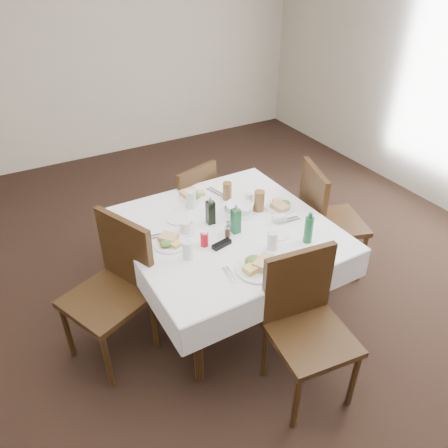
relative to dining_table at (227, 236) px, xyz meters
name	(u,v)px	position (x,y,z in m)	size (l,w,h in m)	color
ground_plane	(215,321)	(-0.17, -0.11, -0.69)	(7.00, 7.00, 0.00)	black
room_shell	(211,107)	(-0.17, -0.11, 1.02)	(6.04, 7.04, 2.80)	#C0B3A3
dining_table	(227,236)	(0.00, 0.00, 0.00)	(1.45, 1.45, 0.76)	black
chair_north	(190,203)	(0.09, 0.83, -0.18)	(0.53, 0.53, 0.90)	black
chair_south	(305,317)	(0.08, -0.84, -0.12)	(0.52, 0.52, 0.99)	black
chair_east	(324,215)	(0.93, 0.01, -0.11)	(0.60, 0.60, 1.01)	black
chair_west	(116,282)	(-0.84, 0.02, -0.10)	(0.64, 0.64, 1.03)	black
meal_north	(193,195)	(-0.02, 0.51, 0.10)	(0.24, 0.24, 0.05)	white
meal_south	(259,266)	(-0.05, -0.50, 0.10)	(0.30, 0.30, 0.07)	white
meal_east	(280,206)	(0.50, 0.04, 0.09)	(0.24, 0.24, 0.05)	white
meal_west	(169,242)	(-0.44, 0.01, 0.09)	(0.23, 0.23, 0.05)	white
side_plate_a	(178,219)	(-0.27, 0.26, 0.08)	(0.17, 0.17, 0.01)	white
side_plate_b	(279,235)	(0.27, -0.27, 0.08)	(0.14, 0.14, 0.01)	white
water_n	(191,199)	(-0.10, 0.38, 0.14)	(0.08, 0.08, 0.14)	silver
water_s	(272,241)	(0.14, -0.37, 0.14)	(0.07, 0.07, 0.13)	silver
water_e	(249,200)	(0.29, 0.18, 0.13)	(0.06, 0.06, 0.11)	silver
water_w	(188,250)	(-0.39, -0.18, 0.14)	(0.07, 0.07, 0.12)	silver
iced_tea_a	(227,191)	(0.20, 0.35, 0.15)	(0.07, 0.07, 0.15)	brown
iced_tea_b	(259,201)	(0.33, 0.09, 0.16)	(0.08, 0.08, 0.16)	brown
bread_basket	(240,209)	(0.18, 0.13, 0.11)	(0.23, 0.23, 0.08)	silver
oil_cruet_dark	(210,212)	(-0.07, 0.11, 0.17)	(0.06, 0.06, 0.23)	black
oil_cruet_green	(236,220)	(0.03, -0.08, 0.18)	(0.06, 0.06, 0.24)	#175A30
ketchup_bottle	(204,239)	(-0.24, -0.11, 0.13)	(0.05, 0.05, 0.12)	#B60D16
salt_shaker	(228,226)	(-0.01, -0.02, 0.11)	(0.03, 0.03, 0.07)	white
pepper_shaker	(227,232)	(-0.05, -0.10, 0.12)	(0.04, 0.04, 0.08)	#43291A
coffee_mug	(186,228)	(-0.28, 0.08, 0.12)	(0.13, 0.13, 0.09)	white
sunglasses	(222,244)	(-0.14, -0.18, 0.09)	(0.15, 0.07, 0.03)	black
green_bottle	(309,229)	(0.40, -0.42, 0.17)	(0.06, 0.06, 0.23)	#175A30
sugar_caddy	(279,218)	(0.38, -0.11, 0.10)	(0.11, 0.08, 0.05)	white
cutlery_n	(217,193)	(0.17, 0.48, 0.08)	(0.10, 0.21, 0.01)	silver
cutlery_s	(230,275)	(-0.24, -0.47, 0.08)	(0.05, 0.17, 0.01)	silver
cutlery_e	(287,221)	(0.43, -0.15, 0.08)	(0.20, 0.06, 0.01)	silver
cutlery_w	(156,237)	(-0.49, 0.14, 0.08)	(0.20, 0.07, 0.01)	silver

